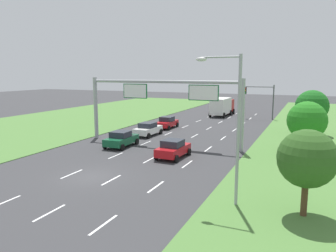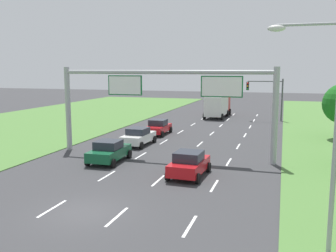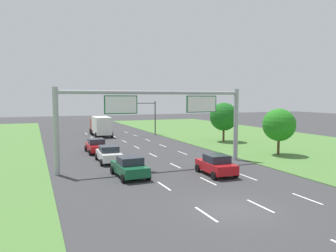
% 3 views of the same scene
% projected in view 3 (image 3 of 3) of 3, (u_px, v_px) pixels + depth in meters
% --- Properties ---
extents(ground_plane, '(200.00, 200.00, 0.00)m').
position_uv_depth(ground_plane, '(234.00, 210.00, 17.96)').
color(ground_plane, '#38383A').
extents(lane_dashes_inner_left, '(0.14, 62.40, 0.01)m').
position_uv_depth(lane_dashes_inner_left, '(138.00, 169.00, 28.34)').
color(lane_dashes_inner_left, white).
rests_on(lane_dashes_inner_left, ground_plane).
extents(lane_dashes_inner_right, '(0.14, 62.40, 0.01)m').
position_uv_depth(lane_dashes_inner_right, '(175.00, 166.00, 29.67)').
color(lane_dashes_inner_right, white).
rests_on(lane_dashes_inner_right, ground_plane).
extents(lane_dashes_slip, '(0.14, 62.40, 0.01)m').
position_uv_depth(lane_dashes_slip, '(209.00, 163.00, 31.00)').
color(lane_dashes_slip, white).
rests_on(lane_dashes_slip, ground_plane).
extents(car_near_red, '(2.25, 3.97, 1.64)m').
position_uv_depth(car_near_red, '(216.00, 165.00, 26.06)').
color(car_near_red, red).
rests_on(car_near_red, ground_plane).
extents(car_lead_silver, '(2.22, 4.30, 1.60)m').
position_uv_depth(car_lead_silver, '(109.00, 154.00, 31.18)').
color(car_lead_silver, white).
rests_on(car_lead_silver, ground_plane).
extents(car_mid_lane, '(2.29, 4.22, 1.62)m').
position_uv_depth(car_mid_lane, '(130.00, 167.00, 25.33)').
color(car_mid_lane, '#145633').
rests_on(car_mid_lane, ground_plane).
extents(car_far_ahead, '(2.14, 4.15, 1.58)m').
position_uv_depth(car_far_ahead, '(96.00, 146.00, 36.58)').
color(car_far_ahead, red).
rests_on(car_far_ahead, ground_plane).
extents(box_truck, '(2.86, 7.96, 3.14)m').
position_uv_depth(box_truck, '(101.00, 125.00, 52.79)').
color(box_truck, '#B21E19').
rests_on(box_truck, ground_plane).
extents(sign_gantry, '(17.24, 0.44, 7.00)m').
position_uv_depth(sign_gantry, '(158.00, 112.00, 28.96)').
color(sign_gantry, '#9EA0A5').
rests_on(sign_gantry, ground_plane).
extents(traffic_light_mast, '(4.76, 0.49, 5.60)m').
position_uv_depth(traffic_light_mast, '(144.00, 112.00, 53.63)').
color(traffic_light_mast, '#47494F').
rests_on(traffic_light_mast, ground_plane).
extents(roadside_tree_mid, '(3.47, 3.47, 5.01)m').
position_uv_depth(roadside_tree_mid, '(279.00, 125.00, 34.78)').
color(roadside_tree_mid, '#513823').
rests_on(roadside_tree_mid, ground_plane).
extents(roadside_tree_far, '(3.89, 3.89, 5.48)m').
position_uv_depth(roadside_tree_far, '(224.00, 117.00, 45.45)').
color(roadside_tree_far, '#513823').
rests_on(roadside_tree_far, ground_plane).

